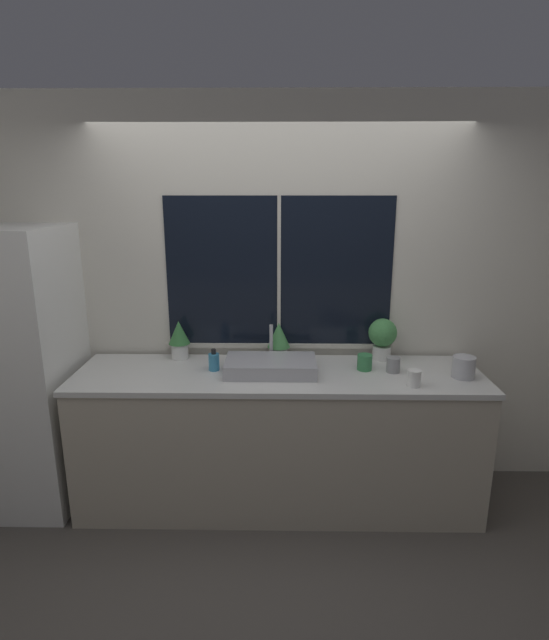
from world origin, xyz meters
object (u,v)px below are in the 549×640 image
potted_plant_left (179,338)px  potted_plant_center (279,339)px  mug_white (414,378)px  sink (271,366)px  mug_grey (393,365)px  mug_green (365,362)px  refrigerator (15,370)px  soap_bottle (214,361)px  potted_plant_right (382,336)px  kettle (464,366)px

potted_plant_left → potted_plant_center: size_ratio=1.04×
potted_plant_center → mug_white: size_ratio=2.57×
sink → mug_grey: bearing=1.4°
potted_plant_left → mug_grey: potted_plant_left is taller
sink → potted_plant_left: potted_plant_left is taller
potted_plant_center → mug_green: bearing=-20.4°
refrigerator → potted_plant_left: (1.04, 0.24, 0.15)m
soap_bottle → mug_green: soap_bottle is taller
potted_plant_left → soap_bottle: bearing=-40.7°
potted_plant_left → potted_plant_right: potted_plant_right is taller
soap_bottle → kettle: bearing=-3.7°
mug_grey → potted_plant_center: bearing=161.5°
potted_plant_right → kettle: bearing=-36.8°
potted_plant_right → mug_green: potted_plant_right is taller
potted_plant_center → mug_white: 0.95m
sink → potted_plant_right: 0.82m
kettle → soap_bottle: bearing=176.3°
refrigerator → soap_bottle: refrigerator is taller
sink → mug_green: 0.62m
potted_plant_left → soap_bottle: (0.27, -0.23, -0.09)m
potted_plant_center → mug_green: 0.61m
mug_white → refrigerator: bearing=174.6°
sink → potted_plant_center: (0.05, 0.27, 0.10)m
kettle → sink: bearing=176.9°
potted_plant_left → potted_plant_center: (0.69, 0.00, -0.01)m
refrigerator → sink: bearing=-1.0°
sink → mug_green: bearing=5.5°
soap_bottle → mug_white: (1.24, -0.25, -0.01)m
potted_plant_right → soap_bottle: 1.16m
potted_plant_center → potted_plant_right: size_ratio=0.89×
sink → mug_grey: size_ratio=5.88×
refrigerator → potted_plant_left: bearing=12.9°
potted_plant_left → mug_green: potted_plant_left is taller
kettle → mug_white: bearing=-157.1°
potted_plant_left → sink: bearing=-22.8°
potted_plant_center → mug_grey: (0.74, -0.25, -0.09)m
potted_plant_center → potted_plant_right: potted_plant_right is taller
potted_plant_right → mug_white: size_ratio=2.88×
mug_grey → refrigerator: bearing=179.8°
potted_plant_right → kettle: potted_plant_right is taller
sink → soap_bottle: size_ratio=4.04×
potted_plant_center → soap_bottle: 0.49m
mug_grey → kettle: kettle is taller
potted_plant_left → kettle: 1.88m
sink → mug_white: bearing=-13.7°
potted_plant_left → kettle: potted_plant_left is taller
potted_plant_right → soap_bottle: potted_plant_right is taller
mug_green → mug_grey: mug_green is taller
potted_plant_right → mug_white: potted_plant_right is taller
soap_bottle → mug_green: (0.98, 0.02, -0.01)m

